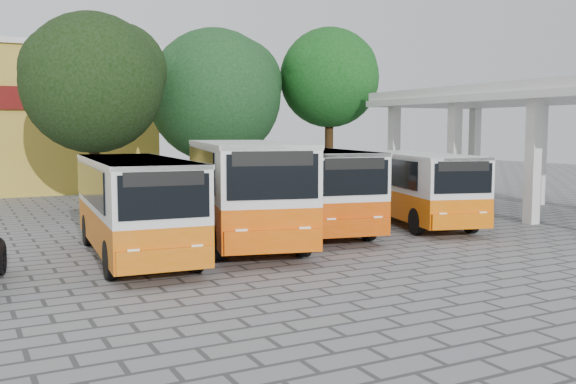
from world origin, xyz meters
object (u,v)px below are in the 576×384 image
bus_centre_right (311,184)px  bus_far_right (417,183)px  bus_centre_left (244,184)px  bus_far_left (135,201)px

bus_centre_right → bus_far_right: 4.29m
bus_centre_left → bus_far_left: bearing=-151.0°
bus_centre_left → bus_centre_right: bearing=32.3°
bus_far_right → bus_centre_left: bearing=-160.8°
bus_centre_left → bus_centre_right: bus_centre_left is taller
bus_centre_left → bus_centre_right: (3.02, 1.01, -0.17)m
bus_centre_left → bus_far_right: size_ratio=1.18×
bus_far_right → bus_far_left: bearing=-156.8°
bus_far_left → bus_far_right: (11.00, 1.47, -0.05)m
bus_centre_left → bus_far_right: bearing=17.4°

